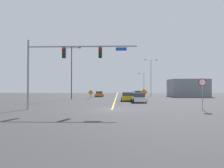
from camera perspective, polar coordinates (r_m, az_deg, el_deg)
The scene contains 15 objects.
ground at distance 20.06m, azimuth -0.01°, elevation -7.33°, with size 130.36×130.36×0.00m, color #38383A.
road_centre_stripe at distance 56.18m, azimuth 1.35°, elevation -3.31°, with size 0.16×72.42×0.01m.
traffic_signal_assembly at distance 20.91m, azimuth -13.70°, elevation 7.04°, with size 11.17×0.44×7.06m.
stop_sign at distance 21.77m, azimuth 24.43°, elevation -1.00°, with size 0.76×0.07×3.10m.
street_lamp_far_right at distance 38.85m, azimuth -11.48°, elevation 4.22°, with size 3.55×0.24×9.95m.
street_lamp_near_right at distance 53.99m, azimuth 11.07°, elevation 2.62°, with size 3.51×0.24×9.76m.
street_lamp_mid_right at distance 69.66m, azimuth 8.96°, elevation 0.47°, with size 2.10×0.24×7.28m.
construction_sign_median_far at distance 40.58m, azimuth -6.10°, elevation -2.57°, with size 1.10×0.06×1.79m.
construction_sign_right_lane at distance 36.14m, azimuth 9.13°, elevation -2.51°, with size 1.30×0.34×2.03m.
car_white_near at distance 30.30m, azimuth 7.53°, elevation -3.95°, with size 2.17×4.28×1.42m.
car_yellow_far at distance 33.63m, azimuth 4.51°, elevation -3.65°, with size 2.29×4.59×1.44m.
car_green_passing at distance 59.36m, azimuth 6.97°, elevation -2.62°, with size 2.23×4.32×1.22m.
car_orange_approaching at distance 49.35m, azimuth -3.63°, elevation -2.88°, with size 2.16×4.66×1.33m.
car_silver_distant at distance 53.65m, azimuth 7.39°, elevation -2.71°, with size 2.22×3.94×1.40m.
roadside_building_east at distance 53.87m, azimuth 20.81°, elevation -1.04°, with size 8.90×6.87×4.32m.
Camera 1 is at (0.73, -19.93, 2.18)m, focal length 32.00 mm.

